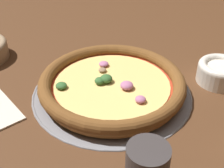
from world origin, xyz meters
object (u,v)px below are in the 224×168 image
at_px(pizza, 112,84).
at_px(drinking_cup, 147,168).
at_px(pizza_tray, 112,92).
at_px(bowl_near, 220,72).

height_order(pizza, drinking_cup, drinking_cup).
height_order(pizza_tray, pizza, pizza).
distance_m(pizza_tray, pizza, 0.02).
distance_m(pizza, bowl_near, 0.25).
distance_m(pizza_tray, bowl_near, 0.26).
bearing_deg(bowl_near, pizza_tray, -139.57).
bearing_deg(bowl_near, drinking_cup, -94.30).
relative_size(pizza_tray, drinking_cup, 4.32).
distance_m(pizza_tray, drinking_cup, 0.25).
distance_m(bowl_near, drinking_cup, 0.35).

